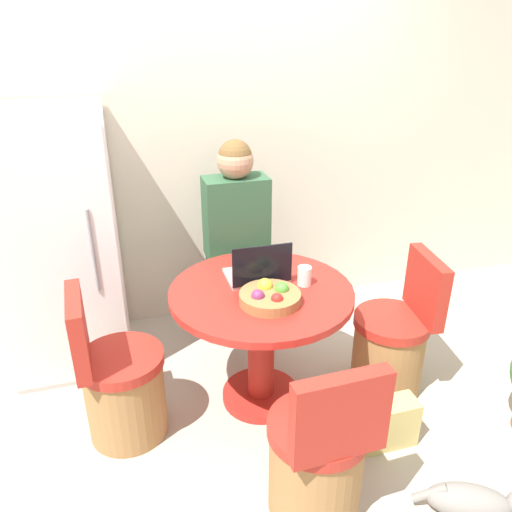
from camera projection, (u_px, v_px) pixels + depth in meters
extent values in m
plane|color=#B2A899|center=(283.00, 424.00, 2.75)|extent=(12.00, 12.00, 0.00)
cube|color=beige|center=(221.00, 138.00, 3.37)|extent=(7.00, 0.06, 2.60)
cube|color=white|center=(58.00, 245.00, 2.97)|extent=(0.70, 0.65, 1.61)
cube|color=silver|center=(54.00, 269.00, 2.69)|extent=(0.68, 0.01, 1.51)
cylinder|color=gray|center=(93.00, 251.00, 2.70)|extent=(0.02, 0.02, 0.48)
cylinder|color=#B2261E|center=(261.00, 394.00, 2.93)|extent=(0.45, 0.45, 0.05)
cylinder|color=#B2261E|center=(261.00, 346.00, 2.78)|extent=(0.15, 0.15, 0.64)
cylinder|color=#B2261E|center=(261.00, 293.00, 2.64)|extent=(0.98, 0.98, 0.04)
cylinder|color=#9E7042|center=(387.00, 357.00, 2.94)|extent=(0.41, 0.41, 0.43)
cylinder|color=#AD281E|center=(392.00, 321.00, 2.84)|extent=(0.43, 0.43, 0.06)
cube|color=#AD281E|center=(426.00, 287.00, 2.77)|extent=(0.13, 0.40, 0.37)
cylinder|color=#9E7042|center=(126.00, 398.00, 2.62)|extent=(0.41, 0.41, 0.43)
cylinder|color=#AD281E|center=(121.00, 360.00, 2.51)|extent=(0.43, 0.43, 0.06)
cube|color=#AD281E|center=(78.00, 331.00, 2.37)|extent=(0.09, 0.39, 0.37)
cylinder|color=#9E7042|center=(315.00, 470.00, 2.20)|extent=(0.41, 0.41, 0.43)
cylinder|color=#AD281E|center=(318.00, 427.00, 2.09)|extent=(0.43, 0.43, 0.06)
cube|color=#AD281E|center=(340.00, 417.00, 1.85)|extent=(0.39, 0.08, 0.37)
cube|color=#2D2D38|center=(233.00, 296.00, 3.55)|extent=(0.28, 0.16, 0.49)
cube|color=#2D2D38|center=(234.00, 259.00, 3.36)|extent=(0.32, 0.36, 0.14)
cube|color=#2D5638|center=(236.00, 217.00, 3.16)|extent=(0.40, 0.22, 0.52)
sphere|color=tan|center=(235.00, 161.00, 3.00)|extent=(0.22, 0.22, 0.22)
sphere|color=brown|center=(235.00, 157.00, 2.99)|extent=(0.21, 0.21, 0.21)
cube|color=#B7B7BC|center=(256.00, 275.00, 2.76)|extent=(0.33, 0.24, 0.02)
cube|color=black|center=(262.00, 265.00, 2.60)|extent=(0.33, 0.01, 0.22)
cylinder|color=olive|center=(270.00, 298.00, 2.50)|extent=(0.31, 0.31, 0.05)
sphere|color=#4C9333|center=(282.00, 289.00, 2.51)|extent=(0.07, 0.07, 0.07)
sphere|color=gold|center=(265.00, 286.00, 2.54)|extent=(0.08, 0.08, 0.08)
sphere|color=#7A2D5B|center=(258.00, 296.00, 2.45)|extent=(0.07, 0.07, 0.07)
sphere|color=red|center=(277.00, 299.00, 2.43)|extent=(0.06, 0.06, 0.06)
cylinder|color=white|center=(304.00, 276.00, 2.66)|extent=(0.07, 0.07, 0.10)
ellipsoid|color=gray|center=(468.00, 501.00, 2.21)|extent=(0.40, 0.31, 0.15)
cylinder|color=gray|center=(430.00, 493.00, 2.23)|extent=(0.16, 0.11, 0.13)
cube|color=tan|center=(388.00, 423.00, 2.57)|extent=(0.30, 0.14, 0.26)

